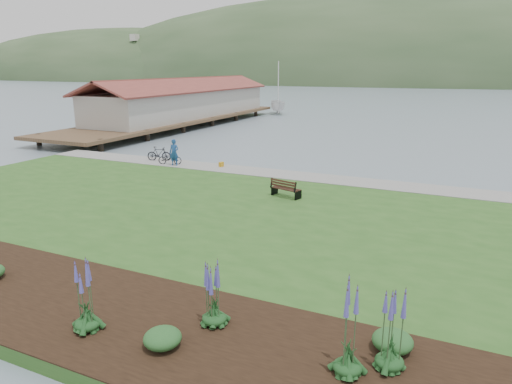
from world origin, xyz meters
TOP-DOWN VIEW (x-y plane):
  - ground at (0.00, 0.00)m, footprint 600.00×600.00m
  - lawn at (0.00, -2.00)m, footprint 34.00×20.00m
  - shoreline_path at (0.00, 6.90)m, footprint 34.00×2.20m
  - garden_bed at (3.00, -9.80)m, footprint 24.00×4.40m
  - far_hillside at (20.00, 170.00)m, footprint 580.00×80.00m
  - pier_pavilion at (-20.00, 27.52)m, footprint 8.00×36.00m
  - park_bench at (2.40, 2.37)m, footprint 1.60×0.99m
  - person at (-6.81, 6.29)m, footprint 0.81×0.62m
  - bicycle_a at (-7.33, 6.53)m, footprint 1.02×1.65m
  - bicycle_b at (-8.69, 7.20)m, footprint 1.00×1.69m
  - sailboat at (-14.87, 44.16)m, footprint 12.06×12.13m
  - pannier at (-3.85, 7.20)m, footprint 0.25×0.34m
  - echium_0 at (2.31, -10.68)m, footprint 0.62×0.62m
  - echium_1 at (5.00, -9.18)m, footprint 0.62×0.62m
  - echium_2 at (8.46, -9.67)m, footprint 0.62×0.62m
  - echium_3 at (9.22, -9.12)m, footprint 0.62×0.62m
  - shrub_1 at (4.39, -10.50)m, footprint 0.88×0.88m
  - shrub_2 at (9.18, -8.45)m, footprint 0.92×0.92m

SIDE VIEW (x-z plane):
  - ground at x=0.00m, z-range 0.00..0.00m
  - far_hillside at x=20.00m, z-range -19.00..19.00m
  - sailboat at x=-14.87m, z-range -11.75..11.75m
  - lawn at x=0.00m, z-range 0.00..0.40m
  - shoreline_path at x=0.00m, z-range 0.40..0.43m
  - garden_bed at x=3.00m, z-range 0.40..0.44m
  - pannier at x=-3.85m, z-range 0.40..0.73m
  - shrub_1 at x=4.39m, z-range 0.44..0.88m
  - shrub_2 at x=9.18m, z-range 0.44..0.90m
  - bicycle_a at x=-7.33m, z-range 0.40..1.21m
  - park_bench at x=2.40m, z-range 0.40..1.33m
  - bicycle_b at x=-8.69m, z-range 0.40..1.38m
  - echium_1 at x=5.00m, z-range 0.29..2.16m
  - echium_0 at x=2.31m, z-range 0.24..2.29m
  - echium_2 at x=8.46m, z-range 0.17..2.45m
  - echium_3 at x=9.22m, z-range 0.23..2.55m
  - person at x=-6.81m, z-range 0.40..2.43m
  - pier_pavilion at x=-20.00m, z-range -0.06..5.34m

